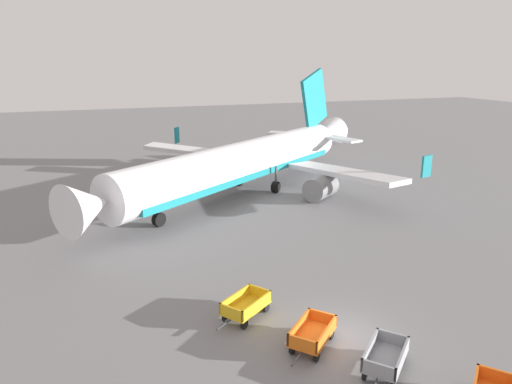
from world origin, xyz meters
TOP-DOWN VIEW (x-y plane):
  - ground_plane at (0.00, 0.00)m, footprint 220.00×220.00m
  - airplane at (3.92, 24.34)m, footprint 32.86×28.36m
  - baggage_cart_second_in_row at (0.44, -2.74)m, footprint 3.15×2.91m
  - baggage_cart_third_in_row at (-1.58, -0.19)m, footprint 3.13×2.93m
  - baggage_cart_fourth_in_row at (-3.55, 3.16)m, footprint 3.31×2.67m

SIDE VIEW (x-z plane):
  - ground_plane at x=0.00m, z-range 0.00..0.00m
  - baggage_cart_second_in_row at x=0.44m, z-range 0.07..1.14m
  - baggage_cart_third_in_row at x=-1.58m, z-range 0.07..1.14m
  - baggage_cart_fourth_in_row at x=-3.55m, z-range 0.07..1.14m
  - airplane at x=3.92m, z-range -2.62..8.72m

